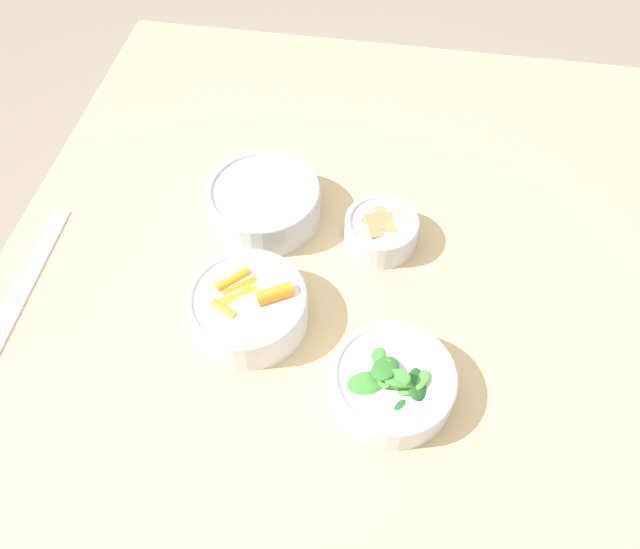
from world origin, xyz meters
TOP-DOWN VIEW (x-y plane):
  - ground_plane at (0.00, 0.00)m, footprint 10.00×10.00m
  - dining_table at (0.00, 0.00)m, footprint 1.23×1.07m
  - bowl_carrots at (-0.08, 0.13)m, footprint 0.16×0.16m
  - bowl_greens at (-0.16, -0.07)m, footprint 0.16×0.16m
  - bowl_beans_hotdog at (0.12, 0.15)m, footprint 0.18×0.18m
  - bowl_cookies at (0.09, -0.03)m, footprint 0.11×0.11m
  - ruler at (-0.10, 0.47)m, footprint 0.34×0.04m

SIDE VIEW (x-z plane):
  - ground_plane at x=0.00m, z-range 0.00..0.00m
  - dining_table at x=0.00m, z-range 0.27..1.01m
  - ruler at x=-0.10m, z-range 0.73..0.74m
  - bowl_cookies at x=0.09m, z-range 0.73..0.79m
  - bowl_greens at x=-0.16m, z-range 0.72..0.80m
  - bowl_beans_hotdog at x=0.12m, z-range 0.73..0.79m
  - bowl_carrots at x=-0.08m, z-range 0.73..0.80m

